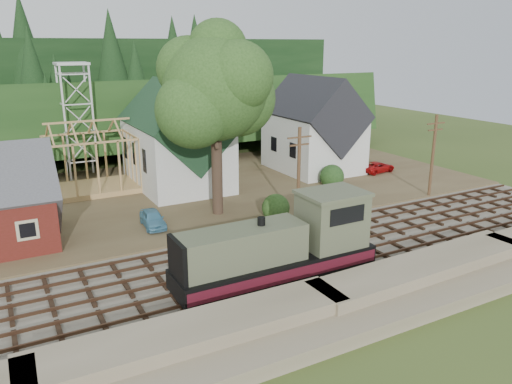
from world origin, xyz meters
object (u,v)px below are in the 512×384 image
car_blue (153,219)px  patio_set (23,227)px  car_red (378,167)px  locomotive (284,247)px

car_blue → patio_set: 9.45m
car_red → patio_set: (-36.95, -5.85, 1.29)m
car_red → locomotive: bearing=119.5°
car_blue → car_red: size_ratio=0.91×
patio_set → locomotive: bearing=-39.9°
locomotive → car_red: locomotive is taller
car_blue → patio_set: (-9.33, -0.86, 1.22)m
locomotive → car_blue: (-4.50, 12.42, -1.29)m
car_blue → car_red: (27.62, 4.99, -0.07)m
car_blue → car_red: car_blue is taller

